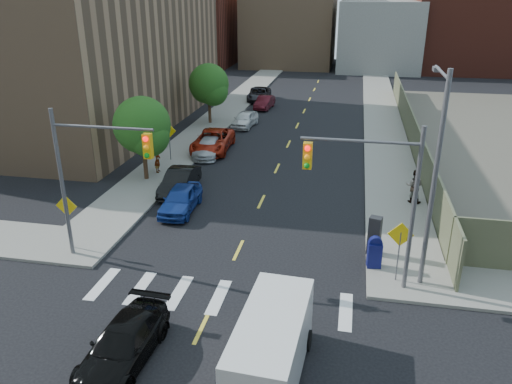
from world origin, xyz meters
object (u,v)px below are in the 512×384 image
at_px(parked_car_red, 213,141).
at_px(mailbox, 375,252).
at_px(parked_car_white, 245,119).
at_px(parked_car_silver, 208,148).
at_px(cargo_van, 272,343).
at_px(payphone, 374,235).
at_px(parked_car_grey, 259,94).
at_px(parked_car_black, 180,181).
at_px(pedestrian_east, 414,186).
at_px(parked_car_blue, 181,199).
at_px(black_sedan, 124,344).
at_px(pedestrian_west, 157,160).
at_px(parked_car_maroon, 265,102).

distance_m(parked_car_red, mailbox, 19.59).
bearing_deg(mailbox, parked_car_white, 108.45).
bearing_deg(parked_car_silver, parked_car_white, 80.67).
height_order(cargo_van, payphone, cargo_van).
xyz_separation_m(parked_car_red, parked_car_white, (0.87, 7.56, -0.09)).
bearing_deg(parked_car_grey, parked_car_red, -95.34).
distance_m(cargo_van, mailbox, 8.05).
height_order(parked_car_black, payphone, payphone).
bearing_deg(pedestrian_east, parked_car_grey, -49.52).
relative_size(parked_car_white, payphone, 2.23).
xyz_separation_m(parked_car_blue, cargo_van, (7.12, -11.71, 0.49)).
height_order(parked_car_silver, cargo_van, cargo_van).
distance_m(black_sedan, cargo_van, 4.99).
relative_size(parked_car_blue, parked_car_silver, 0.97).
height_order(parked_car_black, mailbox, mailbox).
distance_m(parked_car_silver, pedestrian_west, 5.06).
xyz_separation_m(parked_car_white, pedestrian_east, (13.30, -15.34, 0.43)).
bearing_deg(parked_car_maroon, cargo_van, -74.77).
xyz_separation_m(parked_car_red, black_sedan, (3.47, -23.27, -0.13)).
bearing_deg(payphone, cargo_van, -95.75).
bearing_deg(payphone, parked_car_white, 132.32).
bearing_deg(pedestrian_west, pedestrian_east, -102.14).
xyz_separation_m(parked_car_red, mailbox, (11.80, -15.64, 0.07)).
bearing_deg(parked_car_grey, black_sedan, -90.66).
xyz_separation_m(parked_car_grey, cargo_van, (8.42, -42.02, 0.48)).
relative_size(parked_car_grey, pedestrian_east, 2.65).
relative_size(parked_car_red, mailbox, 3.87).
bearing_deg(parked_car_white, black_sedan, -79.42).
bearing_deg(parked_car_red, parked_car_grey, 87.55).
relative_size(parked_car_blue, pedestrian_east, 2.13).
relative_size(parked_car_white, parked_car_maroon, 1.04).
height_order(parked_car_black, pedestrian_west, pedestrian_west).
bearing_deg(pedestrian_west, payphone, -126.86).
height_order(parked_car_grey, cargo_van, cargo_van).
bearing_deg(pedestrian_west, cargo_van, -153.38).
xyz_separation_m(parked_car_blue, pedestrian_west, (-3.51, 5.46, 0.27)).
distance_m(parked_car_maroon, payphone, 31.49).
height_order(parked_car_silver, parked_car_maroon, parked_car_maroon).
relative_size(parked_car_red, cargo_van, 1.11).
relative_size(parked_car_maroon, black_sedan, 0.87).
bearing_deg(parked_car_black, parked_car_blue, -70.57).
bearing_deg(pedestrian_west, parked_car_grey, -10.23).
xyz_separation_m(mailbox, pedestrian_east, (2.38, 7.86, 0.27)).
distance_m(parked_car_grey, mailbox, 36.67).
bearing_deg(payphone, black_sedan, -117.39).
height_order(black_sedan, payphone, payphone).
distance_m(parked_car_black, parked_car_red, 8.63).
bearing_deg(parked_car_blue, pedestrian_west, 121.04).
distance_m(parked_car_silver, parked_car_grey, 20.31).
height_order(parked_car_red, pedestrian_west, pedestrian_west).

